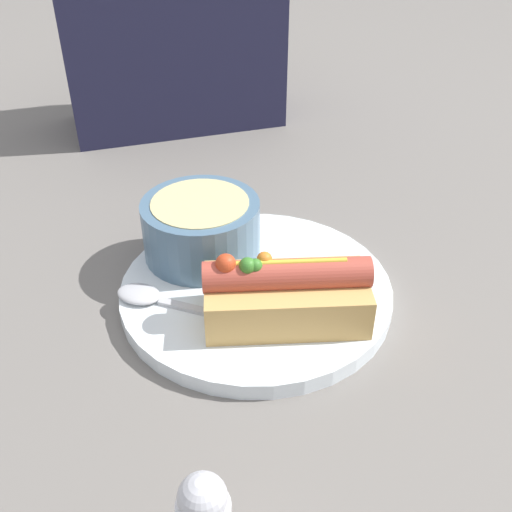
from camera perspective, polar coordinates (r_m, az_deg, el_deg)
name	(u,v)px	position (r m, az deg, el deg)	size (l,w,h in m)	color
ground_plane	(256,297)	(0.58, 0.00, -3.95)	(4.00, 4.00, 0.00)	slate
dinner_plate	(256,291)	(0.58, 0.00, -3.34)	(0.26, 0.26, 0.02)	white
hot_dog	(285,293)	(0.52, 2.80, -3.57)	(0.15, 0.10, 0.07)	tan
soup_bowl	(201,226)	(0.60, -5.24, 2.88)	(0.12, 0.12, 0.06)	slate
spoon	(159,299)	(0.56, -9.23, -4.09)	(0.14, 0.11, 0.01)	#B7B7BC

